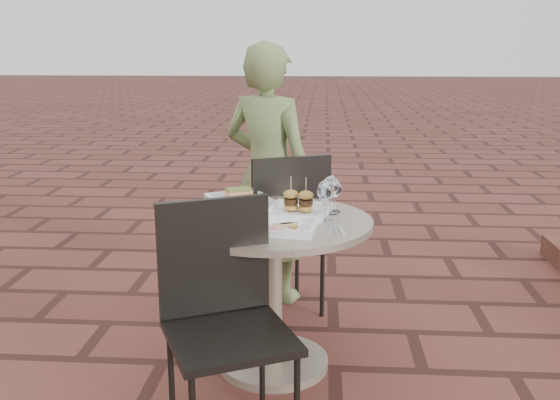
# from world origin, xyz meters

# --- Properties ---
(ground) EXTENTS (60.00, 60.00, 0.00)m
(ground) POSITION_xyz_m (0.00, 0.00, 0.00)
(ground) COLOR #5C2B24
(ground) RESTS_ON ground
(cafe_table) EXTENTS (0.90, 0.90, 0.73)m
(cafe_table) POSITION_xyz_m (-0.29, 0.01, 0.48)
(cafe_table) COLOR gray
(cafe_table) RESTS_ON ground
(chair_far) EXTENTS (0.58, 0.58, 0.93)m
(chair_far) POSITION_xyz_m (-0.28, 0.60, 0.55)
(chair_far) COLOR black
(chair_far) RESTS_ON ground
(chair_near) EXTENTS (0.58, 0.58, 0.93)m
(chair_near) POSITION_xyz_m (-0.44, -0.52, 0.55)
(chair_near) COLOR black
(chair_near) RESTS_ON ground
(diner) EXTENTS (0.66, 0.56, 1.52)m
(diner) POSITION_xyz_m (-0.39, 0.88, 0.76)
(diner) COLOR olive
(diner) RESTS_ON ground
(plate_salmon) EXTENTS (0.38, 0.38, 0.08)m
(plate_salmon) POSITION_xyz_m (-0.49, 0.29, 0.75)
(plate_salmon) COLOR white
(plate_salmon) RESTS_ON cafe_table
(plate_sliders) EXTENTS (0.33, 0.33, 0.18)m
(plate_sliders) POSITION_xyz_m (-0.18, 0.10, 0.76)
(plate_sliders) COLOR white
(plate_sliders) RESTS_ON cafe_table
(plate_tuna) EXTENTS (0.29, 0.29, 0.03)m
(plate_tuna) POSITION_xyz_m (-0.23, -0.16, 0.75)
(plate_tuna) COLOR white
(plate_tuna) RESTS_ON cafe_table
(wine_glass_right) EXTENTS (0.08, 0.08, 0.18)m
(wine_glass_right) POSITION_xyz_m (-0.06, 0.02, 0.86)
(wine_glass_right) COLOR white
(wine_glass_right) RESTS_ON cafe_table
(wine_glass_mid) EXTENTS (0.08, 0.08, 0.18)m
(wine_glass_mid) POSITION_xyz_m (-0.03, 0.13, 0.86)
(wine_glass_mid) COLOR white
(wine_glass_mid) RESTS_ON cafe_table
(wine_glass_far) EXTENTS (0.06, 0.06, 0.15)m
(wine_glass_far) POSITION_xyz_m (-0.01, 0.16, 0.84)
(wine_glass_far) COLOR white
(wine_glass_far) RESTS_ON cafe_table
(steel_ramekin) EXTENTS (0.08, 0.08, 0.05)m
(steel_ramekin) POSITION_xyz_m (-0.57, 0.17, 0.75)
(steel_ramekin) COLOR silver
(steel_ramekin) RESTS_ON cafe_table
(cutlery_set) EXTENTS (0.09, 0.19, 0.00)m
(cutlery_set) POSITION_xyz_m (-0.01, -0.16, 0.73)
(cutlery_set) COLOR silver
(cutlery_set) RESTS_ON cafe_table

